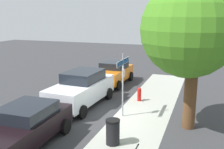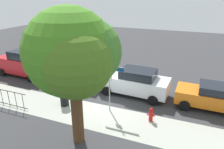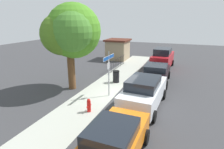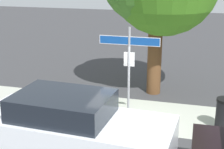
{
  "view_description": "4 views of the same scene",
  "coord_description": "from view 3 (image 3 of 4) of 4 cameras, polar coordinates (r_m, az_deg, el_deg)",
  "views": [
    {
      "loc": [
        11.18,
        4.01,
        4.87
      ],
      "look_at": [
        -0.0,
        0.03,
        2.14
      ],
      "focal_mm": 42.99,
      "sensor_mm": 36.0,
      "label": 1
    },
    {
      "loc": [
        -4.65,
        10.45,
        6.56
      ],
      "look_at": [
        -0.35,
        -0.28,
        2.01
      ],
      "focal_mm": 33.46,
      "sensor_mm": 36.0,
      "label": 2
    },
    {
      "loc": [
        -11.45,
        -4.05,
        5.07
      ],
      "look_at": [
        -0.88,
        0.01,
        1.67
      ],
      "focal_mm": 29.99,
      "sensor_mm": 36.0,
      "label": 3
    },
    {
      "loc": [
        1.59,
        -8.91,
        4.63
      ],
      "look_at": [
        -0.82,
        -0.18,
        1.79
      ],
      "focal_mm": 54.4,
      "sensor_mm": 36.0,
      "label": 4
    }
  ],
  "objects": [
    {
      "name": "ground_plane",
      "position": [
        13.16,
        1.44,
        -5.93
      ],
      "size": [
        60.0,
        60.0,
        0.0
      ],
      "primitive_type": "plane",
      "color": "#38383A"
    },
    {
      "name": "sidewalk_strip",
      "position": [
        15.34,
        -0.63,
        -2.57
      ],
      "size": [
        24.0,
        2.6,
        0.0
      ],
      "primitive_type": "cube",
      "color": "#A9AC9F",
      "rests_on": "ground_plane"
    },
    {
      "name": "street_sign",
      "position": [
        12.21,
        -1.0,
        2.85
      ],
      "size": [
        1.78,
        0.07,
        3.05
      ],
      "color": "#9EA0A5",
      "rests_on": "ground_plane"
    },
    {
      "name": "shade_tree",
      "position": [
        13.51,
        -12.47,
        12.52
      ],
      "size": [
        4.03,
        3.93,
        6.16
      ],
      "color": "brown",
      "rests_on": "ground_plane"
    },
    {
      "name": "car_orange",
      "position": [
        7.17,
        0.56,
        -19.74
      ],
      "size": [
        4.04,
        2.06,
        1.56
      ],
      "rotation": [
        0.0,
        0.0,
        -0.02
      ],
      "color": "orange",
      "rests_on": "ground_plane"
    },
    {
      "name": "car_white",
      "position": [
        11.17,
        9.74,
        -5.27
      ],
      "size": [
        4.75,
        2.26,
        1.84
      ],
      "rotation": [
        0.0,
        0.0,
        -0.05
      ],
      "color": "white",
      "rests_on": "ground_plane"
    },
    {
      "name": "car_black",
      "position": [
        15.72,
        13.28,
        0.49
      ],
      "size": [
        4.2,
        2.17,
        1.53
      ],
      "rotation": [
        0.0,
        0.0,
        0.02
      ],
      "color": "black",
      "rests_on": "ground_plane"
    },
    {
      "name": "car_red",
      "position": [
        20.3,
        15.15,
        4.77
      ],
      "size": [
        4.76,
        2.17,
        2.16
      ],
      "rotation": [
        0.0,
        0.0,
        -0.05
      ],
      "color": "red",
      "rests_on": "ground_plane"
    },
    {
      "name": "iron_fence",
      "position": [
        19.6,
        1.54,
        3.42
      ],
      "size": [
        5.04,
        0.04,
        1.07
      ],
      "color": "black",
      "rests_on": "ground_plane"
    },
    {
      "name": "utility_shed",
      "position": [
        24.13,
        1.78,
        7.74
      ],
      "size": [
        3.02,
        2.82,
        2.55
      ],
      "color": "#998466",
      "rests_on": "ground_plane"
    },
    {
      "name": "fire_hydrant",
      "position": [
        10.73,
        -7.07,
        -9.3
      ],
      "size": [
        0.42,
        0.22,
        0.78
      ],
      "color": "red",
      "rests_on": "ground_plane"
    },
    {
      "name": "trash_bin",
      "position": [
        15.37,
        1.24,
        -0.6
      ],
      "size": [
        0.55,
        0.55,
        0.98
      ],
      "color": "black",
      "rests_on": "ground_plane"
    }
  ]
}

